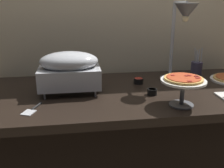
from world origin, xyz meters
name	(u,v)px	position (x,y,z in m)	size (l,w,h in m)	color
back_wall	(120,15)	(0.00, 0.50, 1.20)	(4.40, 0.04, 2.40)	#C6B593
buffet_table	(131,141)	(0.00, 0.00, 0.39)	(1.90, 0.84, 0.76)	black
chafing_dish	(69,70)	(-0.40, 0.02, 0.91)	(0.37, 0.23, 0.26)	#B7BABF
heat_lamp	(183,21)	(0.32, 0.05, 1.19)	(0.15, 0.34, 0.55)	#B7BABF
pizza_plate_center	(183,83)	(0.22, -0.28, 0.89)	(0.25, 0.25, 0.17)	#595B60
sauce_cup_near	(152,92)	(0.10, -0.09, 0.78)	(0.06, 0.06, 0.04)	black
sauce_cup_far	(139,81)	(0.07, 0.14, 0.78)	(0.07, 0.07, 0.04)	black
utensil_holder	(196,69)	(0.55, 0.25, 0.82)	(0.08, 0.08, 0.22)	#383347
serving_spatula	(33,109)	(-0.60, -0.23, 0.76)	(0.10, 0.17, 0.01)	#B7BABF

